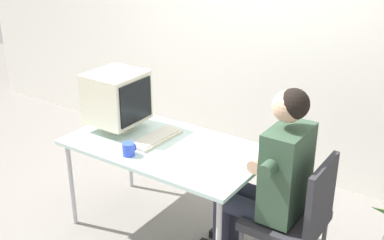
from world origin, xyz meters
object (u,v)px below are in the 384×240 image
at_px(crt_monitor, 117,98).
at_px(keyboard, 156,138).
at_px(desk, 166,151).
at_px(desk_mug, 129,149).
at_px(office_chair, 297,215).
at_px(person_seated, 272,176).

relative_size(crt_monitor, keyboard, 1.02).
xyz_separation_m(desk, crt_monitor, (-0.47, 0.03, 0.31)).
bearing_deg(desk_mug, crt_monitor, 140.59).
xyz_separation_m(office_chair, desk_mug, (-1.12, -0.31, 0.28)).
xyz_separation_m(crt_monitor, keyboard, (0.36, 0.00, -0.24)).
distance_m(desk, office_chair, 1.02).
relative_size(office_chair, desk_mug, 9.28).
height_order(crt_monitor, office_chair, crt_monitor).
bearing_deg(desk_mug, person_seated, 18.51).
height_order(desk, person_seated, person_seated).
xyz_separation_m(desk, keyboard, (-0.11, 0.03, 0.07)).
height_order(crt_monitor, keyboard, crt_monitor).
height_order(keyboard, person_seated, person_seated).
bearing_deg(crt_monitor, person_seated, 0.82).
xyz_separation_m(person_seated, desk_mug, (-0.93, -0.31, 0.06)).
bearing_deg(desk_mug, desk, 66.78).
height_order(desk, keyboard, keyboard).
distance_m(office_chair, person_seated, 0.29).
xyz_separation_m(crt_monitor, office_chair, (1.48, 0.02, -0.49)).
bearing_deg(desk, keyboard, 164.70).
height_order(desk, office_chair, office_chair).
bearing_deg(desk_mug, keyboard, 88.94).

